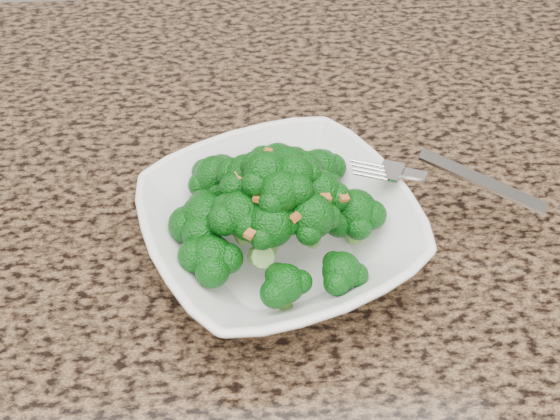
{
  "coord_description": "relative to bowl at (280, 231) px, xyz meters",
  "views": [
    {
      "loc": [
        0.08,
        0.03,
        1.34
      ],
      "look_at": [
        0.11,
        0.4,
        0.95
      ],
      "focal_mm": 45.0,
      "sensor_mm": 36.0,
      "label": 1
    }
  ],
  "objects": [
    {
      "name": "garlic_topping",
      "position": [
        0.0,
        0.0,
        0.1
      ],
      "size": [
        0.11,
        0.11,
        0.01
      ],
      "primitive_type": null,
      "color": "#B2642B",
      "rests_on": "broccoli_pile"
    },
    {
      "name": "bowl",
      "position": [
        0.0,
        0.0,
        0.0
      ],
      "size": [
        0.27,
        0.27,
        0.05
      ],
      "primitive_type": "imported",
      "rotation": [
        0.0,
        0.0,
        0.39
      ],
      "color": "white",
      "rests_on": "granite_counter"
    },
    {
      "name": "broccoli_pile",
      "position": [
        0.0,
        0.0,
        0.06
      ],
      "size": [
        0.18,
        0.18,
        0.07
      ],
      "primitive_type": null,
      "color": "#09510C",
      "rests_on": "bowl"
    },
    {
      "name": "fork",
      "position": [
        0.11,
        0.03,
        0.03
      ],
      "size": [
        0.17,
        0.1,
        0.01
      ],
      "primitive_type": null,
      "rotation": [
        0.0,
        0.0,
        -0.46
      ],
      "color": "silver",
      "rests_on": "bowl"
    },
    {
      "name": "granite_counter",
      "position": [
        -0.11,
        -0.1,
        -0.04
      ],
      "size": [
        1.64,
        1.04,
        0.03
      ],
      "primitive_type": "cube",
      "color": "brown",
      "rests_on": "cabinet"
    }
  ]
}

